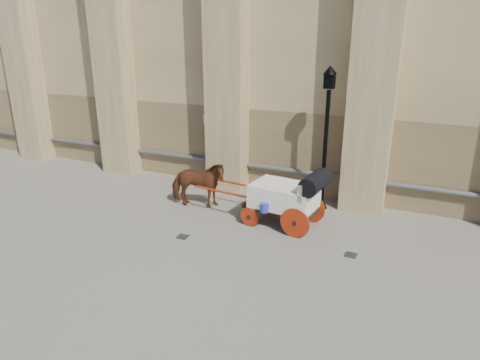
% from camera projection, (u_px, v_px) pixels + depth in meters
% --- Properties ---
extents(ground, '(90.00, 90.00, 0.00)m').
position_uv_depth(ground, '(205.00, 229.00, 12.90)').
color(ground, '#6D6659').
rests_on(ground, ground).
extents(horse, '(2.08, 1.37, 1.62)m').
position_uv_depth(horse, '(198.00, 184.00, 14.31)').
color(horse, brown).
rests_on(horse, ground).
extents(carriage, '(4.27, 1.59, 1.83)m').
position_uv_depth(carriage, '(288.00, 196.00, 12.83)').
color(carriage, black).
rests_on(carriage, ground).
extents(street_lamp, '(0.44, 0.44, 4.68)m').
position_uv_depth(street_lamp, '(326.00, 136.00, 13.65)').
color(street_lamp, black).
rests_on(street_lamp, ground).
extents(drain_grate_near, '(0.34, 0.34, 0.01)m').
position_uv_depth(drain_grate_near, '(183.00, 237.00, 12.42)').
color(drain_grate_near, black).
rests_on(drain_grate_near, ground).
extents(drain_grate_far, '(0.34, 0.34, 0.01)m').
position_uv_depth(drain_grate_far, '(351.00, 255.00, 11.40)').
color(drain_grate_far, black).
rests_on(drain_grate_far, ground).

